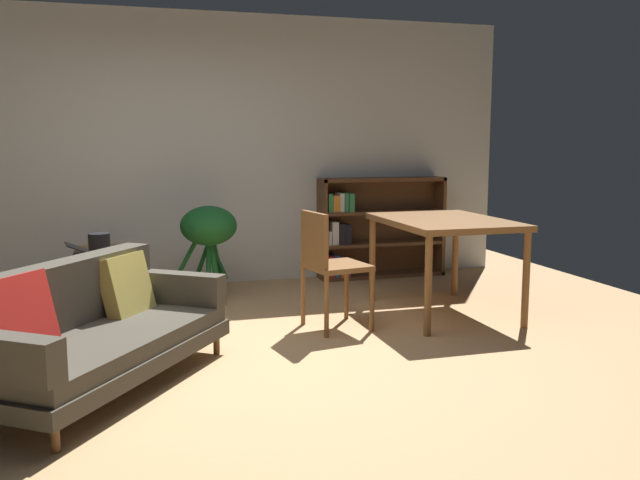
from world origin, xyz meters
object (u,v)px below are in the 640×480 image
object	(u,v)px
dining_chair_near	(329,261)
bookshelf	(373,228)
open_laptop	(92,250)
media_console	(104,286)
fabric_couch	(88,329)
potted_floor_plant	(209,236)
desk_speaker	(100,247)
dining_table	(444,228)

from	to	relation	value
dining_chair_near	bookshelf	world-z (taller)	bookshelf
open_laptop	bookshelf	distance (m)	2.95
media_console	bookshelf	distance (m)	2.91
fabric_couch	media_console	xyz separation A→B (m)	(0.06, 1.71, -0.10)
media_console	dining_chair_near	distance (m)	1.93
open_laptop	fabric_couch	bearing A→B (deg)	-89.26
fabric_couch	potted_floor_plant	xyz separation A→B (m)	(0.97, 1.97, 0.25)
desk_speaker	dining_table	bearing A→B (deg)	-8.02
media_console	dining_chair_near	world-z (taller)	dining_chair_near
media_console	open_laptop	xyz separation A→B (m)	(-0.08, 0.09, 0.29)
dining_table	bookshelf	bearing A→B (deg)	89.97
dining_chair_near	desk_speaker	bearing A→B (deg)	161.02
media_console	dining_chair_near	bearing A→B (deg)	-28.75
desk_speaker	potted_floor_plant	world-z (taller)	potted_floor_plant
desk_speaker	fabric_couch	bearing A→B (deg)	-92.03
dining_table	dining_chair_near	world-z (taller)	dining_chair_near
desk_speaker	potted_floor_plant	size ratio (longest dim) A/B	0.25
media_console	potted_floor_plant	size ratio (longest dim) A/B	1.34
fabric_couch	open_laptop	size ratio (longest dim) A/B	4.49
open_laptop	dining_chair_near	xyz separation A→B (m)	(1.76, -1.01, -0.01)
media_console	potted_floor_plant	xyz separation A→B (m)	(0.91, 0.26, 0.35)
open_laptop	desk_speaker	distance (m)	0.44
desk_speaker	potted_floor_plant	bearing A→B (deg)	32.93
bookshelf	dining_table	bearing A→B (deg)	-90.03
media_console	open_laptop	world-z (taller)	open_laptop
desk_speaker	dining_chair_near	xyz separation A→B (m)	(1.68, -0.58, -0.10)
fabric_couch	dining_chair_near	xyz separation A→B (m)	(1.73, 0.79, 0.18)
dining_table	dining_chair_near	distance (m)	1.10
fabric_couch	desk_speaker	xyz separation A→B (m)	(0.05, 1.37, 0.28)
desk_speaker	dining_chair_near	size ratio (longest dim) A/B	0.24
media_console	potted_floor_plant	bearing A→B (deg)	15.79
open_laptop	bookshelf	bearing A→B (deg)	17.03
media_console	bookshelf	bearing A→B (deg)	19.16
open_laptop	dining_chair_near	world-z (taller)	dining_chair_near
potted_floor_plant	dining_table	world-z (taller)	potted_floor_plant
potted_floor_plant	dining_chair_near	size ratio (longest dim) A/B	0.95
fabric_couch	desk_speaker	bearing A→B (deg)	87.97
desk_speaker	bookshelf	xyz separation A→B (m)	(2.75, 1.29, -0.11)
media_console	bookshelf	xyz separation A→B (m)	(2.74, 0.95, 0.27)
media_console	desk_speaker	size ratio (longest dim) A/B	5.33
open_laptop	desk_speaker	size ratio (longest dim) A/B	1.90
fabric_couch	dining_chair_near	distance (m)	1.91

